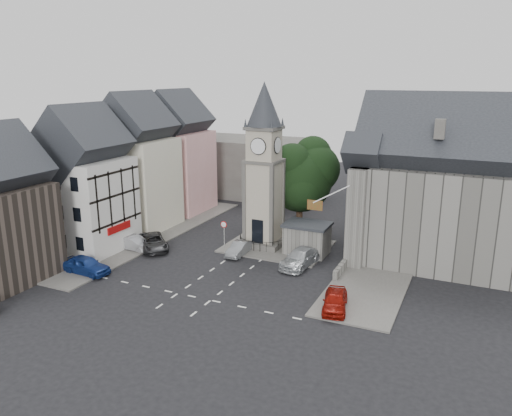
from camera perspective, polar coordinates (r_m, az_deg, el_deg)
The scene contains 23 objects.
ground at distance 44.35m, azimuth -3.34°, elevation -7.36°, with size 120.00×120.00×0.00m, color black.
pavement_west at distance 55.46m, azimuth -11.88°, elevation -2.93°, with size 6.00×30.00×0.14m, color #595651.
pavement_east at distance 47.78m, azimuth 14.24°, elevation -6.04°, with size 6.00×26.00×0.14m, color #595651.
central_island at distance 50.49m, azimuth 2.45°, elevation -4.40°, with size 10.00×8.00×0.16m, color #595651.
road_markings at distance 40.00m, azimuth -7.10°, elevation -10.04°, with size 20.00×8.00×0.01m, color silver.
clock_tower at distance 48.98m, azimuth 0.92°, elevation 4.74°, with size 4.86×4.86×16.25m.
stone_shelter at distance 48.48m, azimuth 5.85°, elevation -3.47°, with size 4.30×3.30×3.08m.
town_tree at distance 53.04m, azimuth 5.09°, elevation 4.22°, with size 7.20×7.20×10.80m.
warning_sign_post at distance 49.59m, azimuth -3.70°, elevation -2.42°, with size 0.70×0.19×2.85m.
terrace_pink at distance 63.58m, azimuth -9.04°, elevation 5.54°, with size 8.10×7.60×12.80m.
terrace_cream at distance 57.21m, azimuth -13.47°, elevation 4.26°, with size 8.10×7.60×12.80m.
terrace_tudor at distance 51.38m, azimuth -18.91°, elevation 2.21°, with size 8.10×7.60×12.00m.
backdrop_west at distance 72.55m, azimuth -1.38°, elevation 4.82°, with size 20.00×10.00×8.00m, color #4C4944.
east_building at distance 48.43m, azimuth 19.55°, elevation 1.50°, with size 14.40×11.40×12.60m.
east_boundary_wall at distance 50.00m, azimuth 11.55°, elevation -4.46°, with size 0.40×16.00×0.90m, color #5A5853.
flagpole at distance 42.85m, azimuth 8.56°, elevation 1.54°, with size 3.68×0.10×2.74m.
car_west_blue at distance 46.21m, azimuth -18.87°, elevation -6.19°, with size 1.86×4.61×1.57m, color navy.
car_west_silver at distance 50.90m, azimuth -13.75°, elevation -3.92°, with size 1.51×4.32×1.42m, color #95979C.
car_west_grey at distance 50.78m, azimuth -11.71°, elevation -3.82°, with size 2.44×5.30×1.47m, color #2A2A2C.
car_island_silver at distance 48.22m, azimuth -1.93°, elevation -4.65°, with size 1.34×3.85×1.27m, color gray.
car_island_east at distance 45.62m, azimuth 5.07°, elevation -5.69°, with size 2.17×5.35×1.55m, color #ACB0B4.
car_east_red at distance 37.87m, azimuth 9.03°, elevation -10.40°, with size 1.73×4.29×1.46m, color maroon.
pedestrian at distance 46.26m, azimuth 10.97°, elevation -5.48°, with size 0.64×0.42×1.75m, color #AC9B8E.
Camera 1 is at (19.47, -36.09, 16.88)m, focal length 35.00 mm.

